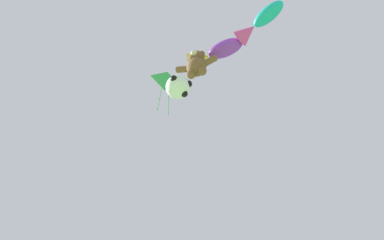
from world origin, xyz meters
name	(u,v)px	position (x,y,z in m)	size (l,w,h in m)	color
teddy_bear_kite	(196,64)	(0.87, 3.69, 14.43)	(1.68, 0.74, 1.71)	brown
soccer_ball_kite	(178,87)	(0.27, 3.48, 12.71)	(0.95, 0.94, 0.87)	white
fish_kite_violet	(213,54)	(1.52, 3.83, 15.15)	(2.29, 0.97, 0.85)	purple
fish_kite_teal	(258,23)	(3.52, 3.26, 15.30)	(2.16, 1.48, 0.73)	#19ADB2
diamond_kite	(166,83)	(-1.02, 4.98, 16.17)	(1.14, 0.99, 3.29)	green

